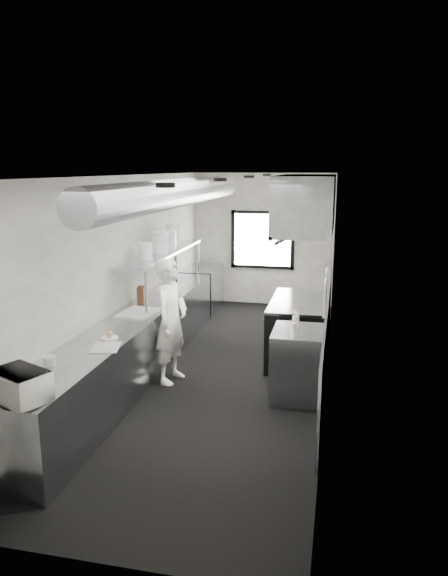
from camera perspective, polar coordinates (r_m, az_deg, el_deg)
The scene contains 35 objects.
floor at distance 7.86m, azimuth -0.20°, elevation -8.82°, with size 3.00×8.00×0.01m, color black.
ceiling at distance 7.30m, azimuth -0.22°, elevation 12.04°, with size 3.00×8.00×0.01m, color silver.
wall_back at distance 11.34m, azimuth 4.20°, elevation 5.22°, with size 3.00×0.02×2.80m, color silver.
wall_front at distance 3.82m, azimuth -13.59°, elevation -10.78°, with size 3.00×0.02×2.80m, color silver.
wall_left at distance 7.91m, azimuth -10.88°, elevation 1.67°, with size 0.02×8.00×2.80m, color silver.
wall_right at distance 7.29m, azimuth 11.38°, elevation 0.69°, with size 0.02×8.00×2.80m, color silver.
wall_cladding at distance 7.80m, azimuth 11.01°, elevation -4.97°, with size 0.03×5.50×1.10m, color gray.
hvac_duct at distance 7.88m, azimuth -4.63°, elevation 10.24°, with size 0.40×0.40×6.40m, color #9B9DA3.
service_window at distance 11.31m, azimuth 4.17°, elevation 5.20°, with size 1.36×0.05×1.25m.
exhaust_hood at distance 7.86m, azimuth 8.84°, elevation 8.96°, with size 0.81×2.20×0.88m.
prep_counter at distance 7.58m, azimuth -9.60°, elevation -6.22°, with size 0.70×6.00×0.90m, color gray.
pass_shelf at distance 8.70m, azimuth -6.46°, elevation 3.73°, with size 0.45×3.00×0.68m.
range at distance 8.22m, azimuth 7.97°, elevation -4.50°, with size 0.88×1.60×0.94m.
bottle_station at distance 6.90m, azimuth 7.97°, elevation -8.13°, with size 0.65×0.80×0.90m, color gray.
far_work_table at distance 10.96m, azimuth -2.44°, elevation -0.07°, with size 0.70×1.20×0.90m, color gray.
notice_sheet_a at distance 6.07m, azimuth 10.94°, elevation 0.20°, with size 0.02×0.28×0.38m, color white.
notice_sheet_b at distance 5.74m, azimuth 10.82°, elevation -1.03°, with size 0.02×0.28×0.38m, color white.
line_cook at distance 7.25m, azimuth -5.75°, elevation -3.56°, with size 0.63×0.41×1.73m, color white.
microwave at distance 5.03m, azimuth -21.17°, elevation -9.82°, with size 0.47×0.36×0.28m, color white.
deli_tub_a at distance 5.54m, azimuth -20.41°, elevation -8.61°, with size 0.15×0.15×0.11m, color beige.
deli_tub_b at distance 5.83m, azimuth -18.33°, elevation -7.46°, with size 0.13×0.13×0.10m, color beige.
newspaper at distance 6.21m, azimuth -12.65°, elevation -6.28°, with size 0.30×0.38×0.01m, color silver.
small_plate at distance 6.52m, azimuth -12.25°, elevation -5.29°, with size 0.20×0.20×0.02m, color white.
pastry at distance 6.50m, azimuth -12.27°, elevation -4.88°, with size 0.08×0.08×0.08m, color tan.
cutting_board at distance 7.56m, azimuth -9.26°, elevation -2.61°, with size 0.45×0.60×0.02m, color silver.
knife_block at distance 8.12m, azimuth -8.96°, elevation -0.71°, with size 0.10×0.22×0.24m, color brown.
plate_stack_a at distance 7.96m, azimuth -8.50°, elevation 3.98°, with size 0.21×0.21×0.25m, color white.
plate_stack_b at distance 8.53m, azimuth -6.92°, elevation 4.92°, with size 0.26×0.26×0.34m, color white.
plate_stack_c at distance 8.93m, azimuth -5.85°, elevation 5.18°, with size 0.21×0.21×0.30m, color white.
plate_stack_d at distance 9.23m, azimuth -5.53°, elevation 5.69°, with size 0.25×0.25×0.38m, color white.
squeeze_bottle_a at distance 6.45m, azimuth 7.58°, elevation -4.55°, with size 0.06×0.06×0.18m, color silver.
squeeze_bottle_b at distance 6.56m, azimuth 7.34°, elevation -4.29°, with size 0.06×0.06×0.17m, color silver.
squeeze_bottle_c at distance 6.69m, azimuth 7.66°, elevation -3.81°, with size 0.07×0.07×0.20m, color silver.
squeeze_bottle_d at distance 6.88m, azimuth 7.86°, elevation -3.41°, with size 0.06×0.06×0.19m, color silver.
squeeze_bottle_e at distance 7.03m, azimuth 7.79°, elevation -3.12°, with size 0.06×0.06×0.17m, color silver.
Camera 1 is at (1.59, -7.13, 2.91)m, focal length 32.93 mm.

